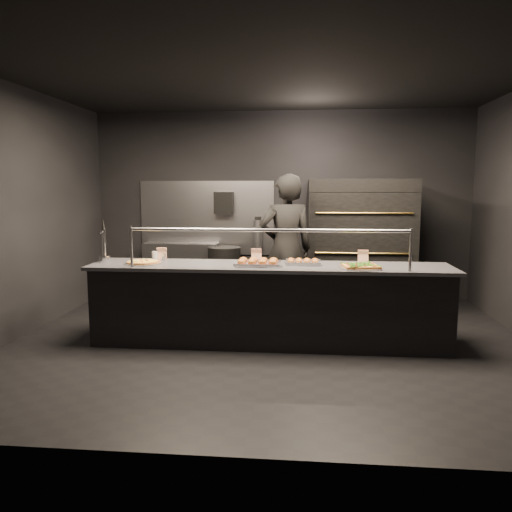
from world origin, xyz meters
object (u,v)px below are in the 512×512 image
object	(u,v)px
beer_tap	(104,250)
slider_tray_b	(303,262)
pizza_oven	(358,244)
service_counter	(269,304)
round_pizza	(143,262)
trash_bin	(224,274)
square_pizza	(360,266)
prep_shelf	(182,270)
fire_extinguisher	(258,233)
slider_tray_a	(258,263)
worker	(286,248)
towel_dispenser	(224,203)

from	to	relation	value
beer_tap	slider_tray_b	distance (m)	2.34
pizza_oven	slider_tray_b	bearing A→B (deg)	-114.19
service_counter	round_pizza	distance (m)	1.53
slider_tray_b	trash_bin	size ratio (longest dim) A/B	0.50
slider_tray_b	square_pizza	xyz separation A→B (m)	(0.63, -0.22, -0.01)
prep_shelf	round_pizza	xyz separation A→B (m)	(0.15, -2.38, 0.49)
pizza_oven	fire_extinguisher	size ratio (longest dim) A/B	3.78
service_counter	fire_extinguisher	world-z (taller)	service_counter
slider_tray_b	trash_bin	bearing A→B (deg)	121.19
trash_bin	fire_extinguisher	bearing A→B (deg)	27.97
fire_extinguisher	service_counter	bearing A→B (deg)	-81.70
beer_tap	slider_tray_a	world-z (taller)	beer_tap
pizza_oven	worker	distance (m)	1.36
fire_extinguisher	trash_bin	distance (m)	0.85
pizza_oven	slider_tray_a	xyz separation A→B (m)	(-1.33, -1.96, -0.01)
beer_tap	square_pizza	bearing A→B (deg)	-3.43
trash_bin	worker	distance (m)	1.59
slider_tray_a	worker	size ratio (longest dim) A/B	0.29
beer_tap	round_pizza	world-z (taller)	beer_tap
towel_dispenser	worker	world-z (taller)	worker
prep_shelf	trash_bin	xyz separation A→B (m)	(0.74, -0.19, -0.02)
prep_shelf	worker	size ratio (longest dim) A/B	0.61
prep_shelf	slider_tray_a	size ratio (longest dim) A/B	2.09
fire_extinguisher	beer_tap	size ratio (longest dim) A/B	1.00
prep_shelf	slider_tray_b	distance (m)	3.03
trash_bin	pizza_oven	bearing A→B (deg)	-6.36
round_pizza	square_pizza	bearing A→B (deg)	-1.92
slider_tray_b	worker	xyz separation A→B (m)	(-0.23, 0.96, 0.04)
pizza_oven	prep_shelf	bearing A→B (deg)	171.46
slider_tray_b	worker	bearing A→B (deg)	103.41
service_counter	worker	distance (m)	1.17
prep_shelf	towel_dispenser	xyz separation A→B (m)	(0.70, 0.07, 1.10)
service_counter	beer_tap	xyz separation A→B (m)	(-1.95, 0.04, 0.60)
towel_dispenser	worker	xyz separation A→B (m)	(1.05, -1.36, -0.56)
service_counter	pizza_oven	bearing A→B (deg)	57.73
slider_tray_a	square_pizza	size ratio (longest dim) A/B	1.21
slider_tray_b	pizza_oven	bearing A→B (deg)	65.81
prep_shelf	square_pizza	size ratio (longest dim) A/B	2.54
round_pizza	towel_dispenser	bearing A→B (deg)	77.34
towel_dispenser	prep_shelf	bearing A→B (deg)	-174.29
towel_dispenser	slider_tray_a	bearing A→B (deg)	-72.43
square_pizza	worker	bearing A→B (deg)	125.98
towel_dispenser	fire_extinguisher	world-z (taller)	towel_dispenser
beer_tap	trash_bin	bearing A→B (deg)	62.49
towel_dispenser	square_pizza	size ratio (longest dim) A/B	0.74
pizza_oven	square_pizza	distance (m)	2.05
round_pizza	trash_bin	xyz separation A→B (m)	(0.59, 2.19, -0.50)
slider_tray_b	square_pizza	bearing A→B (deg)	-19.41
fire_extinguisher	slider_tray_b	xyz separation A→B (m)	(0.73, -2.32, -0.12)
fire_extinguisher	slider_tray_b	size ratio (longest dim) A/B	1.17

